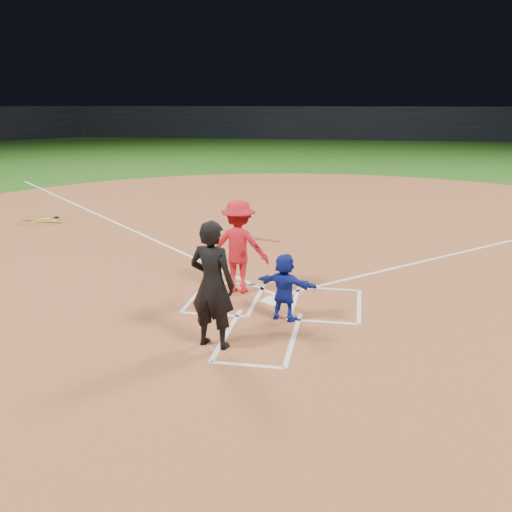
% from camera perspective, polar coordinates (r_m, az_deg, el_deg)
% --- Properties ---
extents(ground, '(120.00, 120.00, 0.00)m').
position_cam_1_polar(ground, '(10.97, 1.92, -4.57)').
color(ground, '#1E5114').
rests_on(ground, ground).
extents(home_plate_dirt, '(28.00, 28.00, 0.01)m').
position_cam_1_polar(home_plate_dirt, '(16.70, 4.92, 2.35)').
color(home_plate_dirt, brown).
rests_on(home_plate_dirt, ground).
extents(stadium_wall_far, '(80.00, 1.20, 3.20)m').
position_cam_1_polar(stadium_wall_far, '(58.28, 9.00, 12.99)').
color(stadium_wall_far, black).
rests_on(stadium_wall_far, ground).
extents(home_plate, '(0.60, 0.60, 0.02)m').
position_cam_1_polar(home_plate, '(10.97, 1.92, -4.48)').
color(home_plate, white).
rests_on(home_plate, home_plate_dirt).
extents(on_deck_circle, '(1.70, 1.70, 0.01)m').
position_cam_1_polar(on_deck_circle, '(19.49, -20.45, 3.33)').
color(on_deck_circle, brown).
rests_on(on_deck_circle, home_plate_dirt).
extents(on_deck_logo, '(0.80, 0.80, 0.00)m').
position_cam_1_polar(on_deck_logo, '(19.49, -20.45, 3.35)').
color(on_deck_logo, gold).
rests_on(on_deck_logo, on_deck_circle).
extents(on_deck_bat_a, '(0.25, 0.83, 0.06)m').
position_cam_1_polar(on_deck_bat_a, '(19.62, -19.71, 3.59)').
color(on_deck_bat_a, '#9F713A').
rests_on(on_deck_bat_a, on_deck_circle).
extents(on_deck_bat_b, '(0.83, 0.25, 0.06)m').
position_cam_1_polar(on_deck_bat_b, '(19.50, -21.11, 3.39)').
color(on_deck_bat_b, olive).
rests_on(on_deck_bat_b, on_deck_circle).
extents(on_deck_bat_c, '(0.84, 0.17, 0.06)m').
position_cam_1_polar(on_deck_bat_c, '(19.08, -20.13, 3.24)').
color(on_deck_bat_c, '#9B6B39').
rests_on(on_deck_bat_c, on_deck_circle).
extents(bat_weight_donut, '(0.19, 0.19, 0.05)m').
position_cam_1_polar(bat_weight_donut, '(19.72, -19.37, 3.65)').
color(bat_weight_donut, black).
rests_on(bat_weight_donut, on_deck_circle).
extents(catcher, '(1.16, 0.65, 1.19)m').
position_cam_1_polar(catcher, '(9.89, 2.88, -3.10)').
color(catcher, '#1423A7').
rests_on(catcher, home_plate_dirt).
extents(umpire, '(0.83, 0.64, 2.01)m').
position_cam_1_polar(umpire, '(8.72, -4.40, -2.86)').
color(umpire, black).
rests_on(umpire, home_plate_dirt).
extents(chalk_markings, '(28.35, 17.32, 0.01)m').
position_cam_1_polar(chalk_markings, '(16.01, 4.67, 1.82)').
color(chalk_markings, white).
rests_on(chalk_markings, home_plate_dirt).
extents(batter_at_plate, '(1.44, 0.90, 1.86)m').
position_cam_1_polar(batter_at_plate, '(11.25, -1.74, 0.95)').
color(batter_at_plate, red).
rests_on(batter_at_plate, home_plate_dirt).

